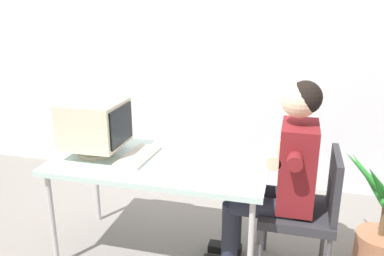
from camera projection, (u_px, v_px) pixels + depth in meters
The scene contains 8 objects.
ground_plane at pixel (162, 253), 2.91m from camera, with size 12.00×12.00×0.00m, color gray.
wall_back at pixel (239, 29), 3.66m from camera, with size 8.00×0.10×3.00m, color silver.
desk at pixel (160, 167), 2.70m from camera, with size 1.45×0.74×0.73m.
crt_monitor at pixel (95, 124), 2.73m from camera, with size 0.40×0.39×0.38m.
keyboard at pixel (138, 156), 2.73m from camera, with size 0.20×0.43×0.03m.
office_chair at pixel (308, 206), 2.55m from camera, with size 0.46×0.46×0.87m.
person_seated at pixel (280, 171), 2.53m from camera, with size 0.69×0.55×1.31m.
potted_plant at pixel (384, 217), 2.69m from camera, with size 0.67×0.71×0.84m.
Camera 1 is at (0.84, -2.35, 1.76)m, focal length 37.31 mm.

